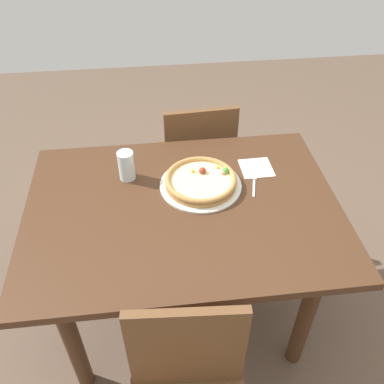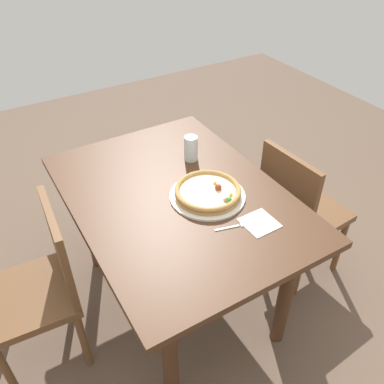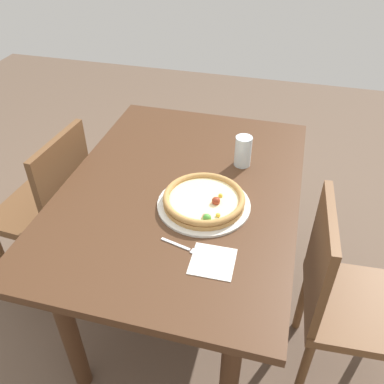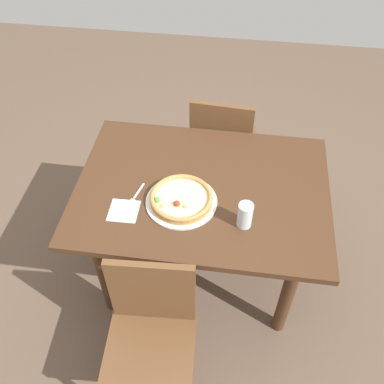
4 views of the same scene
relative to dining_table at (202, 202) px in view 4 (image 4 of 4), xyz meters
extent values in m
plane|color=brown|center=(0.00, 0.00, -0.64)|extent=(6.00, 6.00, 0.00)
cube|color=#472B19|center=(0.00, 0.00, 0.10)|extent=(1.27, 0.92, 0.03)
cylinder|color=#472B19|center=(-0.48, -0.31, -0.28)|extent=(0.07, 0.07, 0.72)
cylinder|color=#472B19|center=(0.48, -0.31, -0.28)|extent=(0.07, 0.07, 0.72)
cylinder|color=#472B19|center=(-0.48, 0.31, -0.28)|extent=(0.07, 0.07, 0.72)
cylinder|color=#472B19|center=(0.48, 0.31, -0.28)|extent=(0.07, 0.07, 0.72)
cylinder|color=brown|center=(0.10, -0.92, -0.44)|extent=(0.04, 0.04, 0.40)
cylinder|color=brown|center=(-0.24, -0.90, -0.44)|extent=(0.04, 0.04, 0.40)
cylinder|color=brown|center=(0.12, -0.58, -0.44)|extent=(0.04, 0.04, 0.40)
cylinder|color=brown|center=(-0.22, -0.56, -0.44)|extent=(0.04, 0.04, 0.40)
cube|color=brown|center=(-0.06, -0.74, -0.22)|extent=(0.43, 0.43, 0.04)
cube|color=brown|center=(-0.05, -0.56, 0.01)|extent=(0.38, 0.06, 0.42)
cylinder|color=brown|center=(-0.02, 0.56, -0.44)|extent=(0.04, 0.04, 0.40)
cylinder|color=brown|center=(0.32, 0.58, -0.44)|extent=(0.04, 0.04, 0.40)
cube|color=brown|center=(0.14, 0.74, -0.22)|extent=(0.42, 0.42, 0.04)
cube|color=brown|center=(0.15, 0.56, 0.01)|extent=(0.38, 0.05, 0.42)
cylinder|color=silver|center=(0.09, 0.11, 0.12)|extent=(0.35, 0.35, 0.01)
cylinder|color=#B78447|center=(0.09, 0.11, 0.13)|extent=(0.30, 0.30, 0.02)
cylinder|color=beige|center=(0.09, 0.11, 0.15)|extent=(0.27, 0.27, 0.01)
torus|color=#B78447|center=(0.09, 0.11, 0.15)|extent=(0.30, 0.30, 0.02)
sphere|color=maroon|center=(0.10, 0.16, 0.16)|extent=(0.03, 0.03, 0.03)
sphere|color=#E58C7F|center=(0.19, 0.14, 0.15)|extent=(0.02, 0.02, 0.02)
sphere|color=gold|center=(0.17, 0.18, 0.15)|extent=(0.02, 0.02, 0.02)
sphere|color=gold|center=(0.06, 0.17, 0.15)|extent=(0.02, 0.02, 0.02)
sphere|color=#4C9E38|center=(0.20, 0.15, 0.16)|extent=(0.03, 0.03, 0.03)
cube|color=silver|center=(0.31, 0.07, 0.12)|extent=(0.04, 0.11, 0.00)
cube|color=silver|center=(0.33, 0.15, 0.12)|extent=(0.03, 0.05, 0.00)
cylinder|color=silver|center=(-0.22, 0.21, 0.18)|extent=(0.07, 0.07, 0.13)
cube|color=white|center=(0.35, 0.21, 0.12)|extent=(0.14, 0.14, 0.00)
camera|label=1|loc=(-0.11, -1.22, 1.26)|focal=38.76mm
camera|label=2|loc=(1.29, -0.69, 1.27)|focal=37.67mm
camera|label=3|loc=(1.23, 0.37, 1.10)|focal=38.19mm
camera|label=4|loc=(-0.16, 1.48, 1.69)|focal=40.33mm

